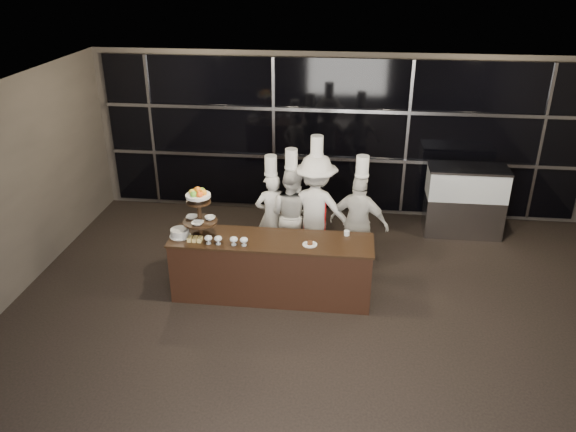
# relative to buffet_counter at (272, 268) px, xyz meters

# --- Properties ---
(room) EXTENTS (10.00, 10.00, 10.00)m
(room) POSITION_rel_buffet_counter_xyz_m (0.83, -1.94, 1.03)
(room) COLOR black
(room) RESTS_ON ground
(window_wall) EXTENTS (8.60, 0.10, 2.80)m
(window_wall) POSITION_rel_buffet_counter_xyz_m (0.83, 3.00, 1.04)
(window_wall) COLOR black
(window_wall) RESTS_ON ground
(buffet_counter) EXTENTS (2.84, 0.74, 0.92)m
(buffet_counter) POSITION_rel_buffet_counter_xyz_m (0.00, 0.00, 0.00)
(buffet_counter) COLOR black
(buffet_counter) RESTS_ON ground
(display_stand) EXTENTS (0.48, 0.48, 0.74)m
(display_stand) POSITION_rel_buffet_counter_xyz_m (-1.00, -0.00, 0.87)
(display_stand) COLOR black
(display_stand) RESTS_ON buffet_counter
(compotes) EXTENTS (0.60, 0.11, 0.12)m
(compotes) POSITION_rel_buffet_counter_xyz_m (-0.59, -0.22, 0.54)
(compotes) COLOR silver
(compotes) RESTS_ON buffet_counter
(layer_cake) EXTENTS (0.30, 0.30, 0.11)m
(layer_cake) POSITION_rel_buffet_counter_xyz_m (-1.29, -0.05, 0.51)
(layer_cake) COLOR white
(layer_cake) RESTS_ON buffet_counter
(pastry_squares) EXTENTS (0.20, 0.13, 0.05)m
(pastry_squares) POSITION_rel_buffet_counter_xyz_m (-1.04, -0.17, 0.48)
(pastry_squares) COLOR #F5D778
(pastry_squares) RESTS_ON buffet_counter
(small_plate) EXTENTS (0.20, 0.20, 0.05)m
(small_plate) POSITION_rel_buffet_counter_xyz_m (0.55, -0.10, 0.47)
(small_plate) COLOR white
(small_plate) RESTS_ON buffet_counter
(chef_cup) EXTENTS (0.08, 0.08, 0.07)m
(chef_cup) POSITION_rel_buffet_counter_xyz_m (1.04, 0.25, 0.49)
(chef_cup) COLOR white
(chef_cup) RESTS_ON buffet_counter
(display_case) EXTENTS (1.34, 0.58, 1.24)m
(display_case) POSITION_rel_buffet_counter_xyz_m (3.05, 2.36, 0.22)
(display_case) COLOR #A5A5AA
(display_case) RESTS_ON ground
(chef_a) EXTENTS (0.61, 0.51, 1.73)m
(chef_a) POSITION_rel_buffet_counter_xyz_m (-0.17, 1.20, 0.29)
(chef_a) COLOR white
(chef_a) RESTS_ON ground
(chef_b) EXTENTS (0.93, 0.85, 1.86)m
(chef_b) POSITION_rel_buffet_counter_xyz_m (0.15, 1.15, 0.33)
(chef_b) COLOR silver
(chef_b) RESTS_ON ground
(chef_c) EXTENTS (1.23, 0.81, 2.09)m
(chef_c) POSITION_rel_buffet_counter_xyz_m (0.54, 1.11, 0.44)
(chef_c) COLOR white
(chef_c) RESTS_ON ground
(chef_d) EXTENTS (1.00, 0.64, 1.88)m
(chef_d) POSITION_rel_buffet_counter_xyz_m (1.22, 0.91, 0.34)
(chef_d) COLOR silver
(chef_d) RESTS_ON ground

